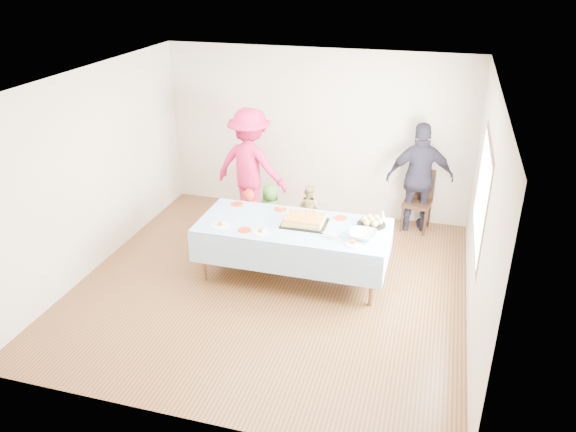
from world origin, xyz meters
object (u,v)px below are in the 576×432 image
at_px(birthday_cake, 305,221).
at_px(dining_chair, 419,196).
at_px(adult_left, 250,167).
at_px(party_table, 293,228).

height_order(birthday_cake, dining_chair, dining_chair).
bearing_deg(adult_left, dining_chair, -159.70).
relative_size(birthday_cake, dining_chair, 0.61).
bearing_deg(party_table, adult_left, 126.37).
distance_m(dining_chair, adult_left, 2.70).
xyz_separation_m(dining_chair, adult_left, (-2.62, -0.48, 0.41)).
distance_m(party_table, adult_left, 1.90).
xyz_separation_m(party_table, adult_left, (-1.12, 1.52, 0.21)).
bearing_deg(dining_chair, birthday_cake, -116.62).
bearing_deg(adult_left, birthday_cake, 140.62).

